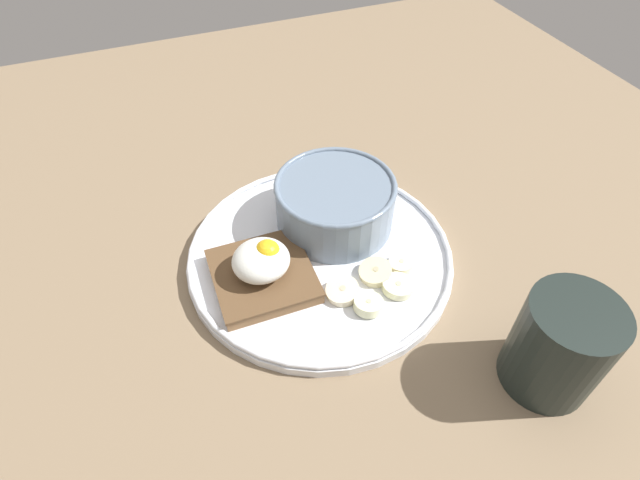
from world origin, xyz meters
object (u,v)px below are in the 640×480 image
Objects in this scene: poached_egg at (262,259)px; banana_slice_front at (375,272)px; banana_slice_back at (343,291)px; banana_slice_inner at (401,264)px; oatmeal_bowl at (335,203)px; banana_slice_left at (398,286)px; banana_slice_right at (368,304)px; toast_slice at (263,275)px; coffee_mug at (560,345)px.

banana_slice_front is at bearing 161.12° from poached_egg.
banana_slice_inner is (-7.00, -1.10, -0.13)cm from banana_slice_back.
oatmeal_bowl reaches higher than banana_slice_left.
banana_slice_right reaches higher than banana_slice_inner.
poached_egg is 1.41× the size of banana_slice_back.
banana_slice_right is (-8.26, 7.00, -2.64)cm from poached_egg.
banana_slice_right is at bearing 32.80° from banana_slice_inner.
toast_slice is 1.04× the size of coffee_mug.
banana_slice_back is (5.30, -1.43, 0.11)cm from banana_slice_left.
toast_slice is 1.75× the size of poached_egg.
banana_slice_front is at bearing -58.97° from coffee_mug.
poached_egg is 0.59× the size of coffee_mug.
oatmeal_bowl is 9.76cm from banana_slice_inner.
oatmeal_bowl is at bearing -97.69° from banana_slice_right.
poached_egg is 11.14cm from banana_slice_right.
poached_egg is 1.34× the size of banana_slice_left.
banana_slice_left is 3.04cm from banana_slice_inner.
banana_slice_front is (-10.66, 3.65, -2.60)cm from poached_egg.
banana_slice_right is at bearing -45.62° from coffee_mug.
banana_slice_inner is 0.32× the size of coffee_mug.
banana_slice_front is at bearing 94.92° from oatmeal_bowl.
poached_egg is (-0.10, -0.00, 2.40)cm from toast_slice.
banana_slice_right is (1.64, 12.18, -2.23)cm from oatmeal_bowl.
banana_slice_right reaches higher than banana_slice_left.
oatmeal_bowl is 4.27× the size of banana_slice_inner.
toast_slice is 8.21cm from banana_slice_back.
banana_slice_left is at bearing 153.40° from poached_egg.
poached_egg is 1.86× the size of banana_slice_inner.
coffee_mug is at bearing 134.38° from banana_slice_right.
toast_slice is at bearing -26.40° from banana_slice_left.
poached_egg is at bearing -26.60° from banana_slice_left.
banana_slice_inner is at bearing -176.99° from banana_slice_front.
poached_egg is at bearing -34.36° from banana_slice_back.
banana_slice_front reaches higher than banana_slice_left.
toast_slice is (10.01, 5.19, -2.00)cm from oatmeal_bowl.
poached_egg is 8.55cm from banana_slice_back.
banana_slice_right is (-1.55, 2.41, 0.00)cm from banana_slice_back.
banana_slice_left is 5.49cm from banana_slice_back.
banana_slice_front is at bearing 3.01° from banana_slice_inner.
coffee_mug reaches higher than poached_egg.
toast_slice is 13.52cm from banana_slice_left.
toast_slice reaches higher than banana_slice_back.
banana_slice_back is at bearing -57.23° from banana_slice_right.
toast_slice is at bearing -18.70° from banana_slice_front.
coffee_mug is (-9.82, 23.89, 1.12)cm from oatmeal_bowl.
oatmeal_bowl is 2.30× the size of poached_egg.
banana_slice_front is 0.95× the size of banana_slice_right.
oatmeal_bowl is 10.52cm from banana_slice_back.
banana_slice_front is 0.41× the size of coffee_mug.
toast_slice is at bearing -39.91° from banana_slice_right.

